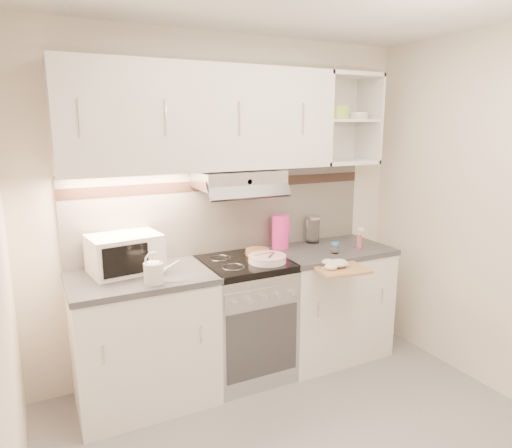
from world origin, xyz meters
name	(u,v)px	position (x,y,z in m)	size (l,w,h in m)	color
room_shell	(301,168)	(0.00, 0.37, 1.63)	(3.04, 2.84, 2.52)	silver
base_cabinet_left	(144,341)	(-0.75, 1.10, 0.43)	(0.90, 0.60, 0.86)	white
worktop_left	(140,278)	(-0.75, 1.10, 0.88)	(0.92, 0.62, 0.04)	#47474C
base_cabinet_right	(327,303)	(0.75, 1.10, 0.43)	(0.90, 0.60, 0.86)	white
worktop_right	(329,250)	(0.75, 1.10, 0.88)	(0.92, 0.62, 0.04)	#47474C
electric_range	(245,318)	(0.00, 1.10, 0.45)	(0.60, 0.60, 0.90)	#B7B7BC
microwave	(125,253)	(-0.82, 1.22, 1.03)	(0.49, 0.39, 0.25)	white
watering_can	(155,272)	(-0.70, 0.91, 0.97)	(0.24, 0.12, 0.20)	silver
plate_stack	(267,259)	(0.13, 0.98, 0.93)	(0.27, 0.27, 0.06)	white
bread_loaf	(258,252)	(0.15, 1.18, 0.92)	(0.18, 0.18, 0.04)	#AC8142
pink_pitcher	(280,231)	(0.40, 1.28, 1.03)	(0.14, 0.13, 0.27)	#FF2FA5
glass_jar	(313,229)	(0.72, 1.30, 1.01)	(0.12, 0.12, 0.22)	white
spice_jar	(335,248)	(0.69, 0.95, 0.94)	(0.06, 0.06, 0.09)	white
spray_bottle	(359,239)	(0.95, 0.99, 0.97)	(0.07, 0.07, 0.18)	pink
cutting_board	(340,269)	(0.56, 0.70, 0.87)	(0.35, 0.31, 0.02)	tan
dish_towel	(332,263)	(0.51, 0.73, 0.91)	(0.23, 0.20, 0.06)	silver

